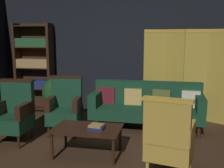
% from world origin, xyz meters
% --- Properties ---
extents(ground_plane, '(10.00, 10.00, 0.00)m').
position_xyz_m(ground_plane, '(0.00, 0.00, 0.00)').
color(ground_plane, '#3D2819').
extents(back_wall, '(7.20, 0.10, 2.80)m').
position_xyz_m(back_wall, '(0.00, 2.45, 1.40)').
color(back_wall, black).
rests_on(back_wall, ground_plane).
extents(folding_screen, '(1.71, 0.41, 1.90)m').
position_xyz_m(folding_screen, '(1.27, 2.13, 0.99)').
color(folding_screen, '#B29338').
rests_on(folding_screen, ground_plane).
extents(bookshelf, '(0.90, 0.32, 2.05)m').
position_xyz_m(bookshelf, '(-2.15, 2.19, 1.07)').
color(bookshelf, black).
rests_on(bookshelf, ground_plane).
extents(velvet_couch, '(2.12, 0.78, 0.88)m').
position_xyz_m(velvet_couch, '(0.55, 1.46, 0.46)').
color(velvet_couch, black).
rests_on(velvet_couch, ground_plane).
extents(coffee_table, '(1.00, 0.64, 0.42)m').
position_xyz_m(coffee_table, '(-0.21, -0.01, 0.37)').
color(coffee_table, black).
rests_on(coffee_table, ground_plane).
extents(armchair_gilt_accent, '(0.68, 0.68, 1.04)m').
position_xyz_m(armchair_gilt_accent, '(0.98, -0.38, 0.49)').
color(armchair_gilt_accent, gold).
rests_on(armchair_gilt_accent, ground_plane).
extents(armchair_wing_left, '(0.65, 0.65, 1.04)m').
position_xyz_m(armchair_wing_left, '(-0.88, 0.84, 0.49)').
color(armchair_wing_left, black).
rests_on(armchair_wing_left, ground_plane).
extents(armchair_wing_right, '(0.60, 0.59, 1.04)m').
position_xyz_m(armchair_wing_right, '(-1.58, 0.28, 0.49)').
color(armchair_wing_right, black).
rests_on(armchair_wing_right, ground_plane).
extents(potted_plant, '(0.62, 0.62, 0.91)m').
position_xyz_m(potted_plant, '(-1.37, 1.64, 0.53)').
color(potted_plant, brown).
rests_on(potted_plant, ground_plane).
extents(book_navy_cloth, '(0.23, 0.20, 0.04)m').
position_xyz_m(book_navy_cloth, '(-0.06, -0.03, 0.44)').
color(book_navy_cloth, navy).
rests_on(book_navy_cloth, coffee_table).
extents(book_tan_leather, '(0.22, 0.21, 0.03)m').
position_xyz_m(book_tan_leather, '(-0.06, -0.03, 0.47)').
color(book_tan_leather, '#9E7A47').
rests_on(book_tan_leather, book_navy_cloth).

